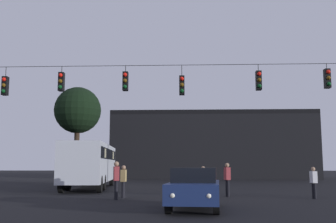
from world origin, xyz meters
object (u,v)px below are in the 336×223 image
Objects in this scene: pedestrian_crossing_right at (203,179)px; tree_left_silhouette at (78,111)px; pedestrian_crossing_left at (314,181)px; car_near_right at (195,188)px; pedestrian_near_bus at (227,177)px; pedestrian_trailing at (116,178)px; pedestrian_crossing_center at (123,179)px; city_bus at (91,161)px.

tree_left_silhouette reaches higher than pedestrian_crossing_right.
pedestrian_crossing_right is (-5.29, 1.46, 0.02)m from pedestrian_crossing_left.
car_near_right is 7.65m from pedestrian_crossing_left.
pedestrian_trailing reaches higher than pedestrian_near_bus.
pedestrian_crossing_left is 9.33m from pedestrian_crossing_center.
pedestrian_crossing_center is 1.07m from pedestrian_trailing.
pedestrian_crossing_right reaches higher than car_near_right.
pedestrian_trailing is at bearing -69.21° from city_bus.
pedestrian_crossing_right is (4.03, 1.28, -0.03)m from pedestrian_crossing_center.
pedestrian_crossing_right is at bearing 164.59° from pedestrian_crossing_left.
pedestrian_crossing_center is 5.35m from pedestrian_near_bus.
tree_left_silhouette is (-16.71, 18.26, 6.02)m from pedestrian_crossing_left.
pedestrian_crossing_left is 9.56m from pedestrian_trailing.
tree_left_silhouette is (-12.66, 17.14, 5.89)m from pedestrian_near_bus.
city_bus is 15.00m from pedestrian_crossing_left.
city_bus is at bearing 118.63° from car_near_right.
city_bus is 1.22× the size of tree_left_silhouette.
car_near_right is at bearing -61.37° from city_bus.
tree_left_silhouette reaches higher than pedestrian_trailing.
city_bus is at bearing 114.55° from pedestrian_crossing_center.
pedestrian_crossing_left reaches higher than car_near_right.
pedestrian_near_bus is at bearing -15.35° from pedestrian_crossing_right.
car_near_right is 2.91× the size of pedestrian_crossing_left.
pedestrian_crossing_left is at bearing -15.43° from pedestrian_near_bus.
city_bus is 2.51× the size of car_near_right.
pedestrian_near_bus reaches higher than car_near_right.
pedestrian_crossing_center is at bearing -162.36° from pedestrian_crossing_right.
pedestrian_trailing is at bearing -100.14° from pedestrian_crossing_center.
city_bus reaches higher than pedestrian_crossing_right.
car_near_right is 6.36m from pedestrian_crossing_right.
pedestrian_crossing_left is (5.90, 4.87, 0.06)m from car_near_right.
pedestrian_trailing is at bearing 132.14° from car_near_right.
pedestrian_trailing reaches higher than pedestrian_crossing_left.
pedestrian_near_bus is at bearing 20.06° from pedestrian_trailing.
pedestrian_crossing_center is (-9.33, 0.18, 0.05)m from pedestrian_crossing_left.
pedestrian_crossing_left is 0.88× the size of pedestrian_near_bus.
pedestrian_crossing_center reaches higher than pedestrian_crossing_left.
city_bus is 7.33× the size of pedestrian_crossing_left.
pedestrian_crossing_left is 0.98× the size of pedestrian_crossing_right.
pedestrian_crossing_right is 0.87× the size of pedestrian_trailing.
car_near_right is 6.27m from pedestrian_near_bus.
pedestrian_near_bus reaches higher than pedestrian_crossing_center.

